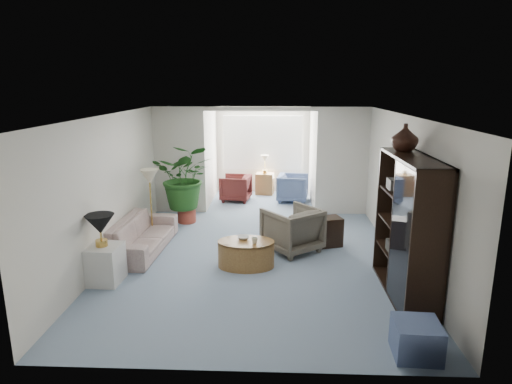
{
  "coord_description": "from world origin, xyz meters",
  "views": [
    {
      "loc": [
        0.32,
        -7.12,
        2.99
      ],
      "look_at": [
        0.0,
        0.6,
        1.1
      ],
      "focal_mm": 30.94,
      "sensor_mm": 36.0,
      "label": 1
    }
  ],
  "objects_px": {
    "entertainment_cabinet": "(408,228)",
    "coffee_cup": "(255,240)",
    "floor_lamp": "(149,176)",
    "cabinet_urn": "(405,138)",
    "coffee_bowl": "(243,238)",
    "plant_pot": "(187,215)",
    "coffee_table": "(246,254)",
    "sunroom_chair_maroon": "(236,188)",
    "sofa": "(142,235)",
    "table_lamp": "(100,224)",
    "side_table_dark": "(328,231)",
    "sunroom_chair_blue": "(293,188)",
    "end_table": "(103,264)",
    "ottoman": "(416,339)",
    "wingback_chair": "(292,229)",
    "framed_picture": "(408,167)",
    "sunroom_table": "(265,184)"
  },
  "relations": [
    {
      "from": "framed_picture",
      "to": "sofa",
      "type": "distance_m",
      "value": 4.8
    },
    {
      "from": "side_table_dark",
      "to": "entertainment_cabinet",
      "type": "distance_m",
      "value": 2.27
    },
    {
      "from": "floor_lamp",
      "to": "cabinet_urn",
      "type": "relative_size",
      "value": 0.89
    },
    {
      "from": "coffee_table",
      "to": "sunroom_chair_maroon",
      "type": "xyz_separation_m",
      "value": [
        -0.55,
        4.31,
        0.12
      ]
    },
    {
      "from": "coffee_table",
      "to": "sofa",
      "type": "bearing_deg",
      "value": 161.38
    },
    {
      "from": "floor_lamp",
      "to": "entertainment_cabinet",
      "type": "relative_size",
      "value": 0.18
    },
    {
      "from": "framed_picture",
      "to": "side_table_dark",
      "type": "distance_m",
      "value": 2.04
    },
    {
      "from": "table_lamp",
      "to": "coffee_table",
      "type": "relative_size",
      "value": 0.46
    },
    {
      "from": "floor_lamp",
      "to": "wingback_chair",
      "type": "height_order",
      "value": "floor_lamp"
    },
    {
      "from": "sofa",
      "to": "coffee_table",
      "type": "height_order",
      "value": "sofa"
    },
    {
      "from": "framed_picture",
      "to": "coffee_bowl",
      "type": "distance_m",
      "value": 2.91
    },
    {
      "from": "sofa",
      "to": "coffee_cup",
      "type": "xyz_separation_m",
      "value": [
        2.11,
        -0.76,
        0.2
      ]
    },
    {
      "from": "framed_picture",
      "to": "coffee_table",
      "type": "xyz_separation_m",
      "value": [
        -2.6,
        -0.09,
        -1.47
      ]
    },
    {
      "from": "table_lamp",
      "to": "coffee_bowl",
      "type": "height_order",
      "value": "table_lamp"
    },
    {
      "from": "end_table",
      "to": "wingback_chair",
      "type": "height_order",
      "value": "wingback_chair"
    },
    {
      "from": "wingback_chair",
      "to": "sunroom_chair_maroon",
      "type": "relative_size",
      "value": 1.2
    },
    {
      "from": "coffee_bowl",
      "to": "plant_pot",
      "type": "bearing_deg",
      "value": 121.66
    },
    {
      "from": "floor_lamp",
      "to": "wingback_chair",
      "type": "bearing_deg",
      "value": -12.28
    },
    {
      "from": "sunroom_chair_blue",
      "to": "sunroom_chair_maroon",
      "type": "height_order",
      "value": "sunroom_chair_blue"
    },
    {
      "from": "floor_lamp",
      "to": "sunroom_chair_blue",
      "type": "xyz_separation_m",
      "value": [
        2.92,
        2.94,
        -0.89
      ]
    },
    {
      "from": "floor_lamp",
      "to": "cabinet_urn",
      "type": "xyz_separation_m",
      "value": [
        4.33,
        -1.76,
        0.98
      ]
    },
    {
      "from": "cabinet_urn",
      "to": "plant_pot",
      "type": "distance_m",
      "value": 5.18
    },
    {
      "from": "table_lamp",
      "to": "entertainment_cabinet",
      "type": "height_order",
      "value": "entertainment_cabinet"
    },
    {
      "from": "coffee_bowl",
      "to": "sunroom_chair_blue",
      "type": "height_order",
      "value": "sunroom_chair_blue"
    },
    {
      "from": "floor_lamp",
      "to": "coffee_bowl",
      "type": "relative_size",
      "value": 1.72
    },
    {
      "from": "sofa",
      "to": "sunroom_chair_maroon",
      "type": "height_order",
      "value": "sunroom_chair_maroon"
    },
    {
      "from": "table_lamp",
      "to": "side_table_dark",
      "type": "xyz_separation_m",
      "value": [
        3.66,
        1.76,
        -0.66
      ]
    },
    {
      "from": "coffee_cup",
      "to": "sunroom_chair_blue",
      "type": "xyz_separation_m",
      "value": [
        0.8,
        4.41,
        -0.14
      ]
    },
    {
      "from": "sofa",
      "to": "sunroom_table",
      "type": "xyz_separation_m",
      "value": [
        2.17,
        4.4,
        -0.0
      ]
    },
    {
      "from": "table_lamp",
      "to": "ottoman",
      "type": "xyz_separation_m",
      "value": [
        4.24,
        -1.74,
        -0.74
      ]
    },
    {
      "from": "wingback_chair",
      "to": "sunroom_chair_maroon",
      "type": "distance_m",
      "value": 3.79
    },
    {
      "from": "end_table",
      "to": "ottoman",
      "type": "distance_m",
      "value": 4.58
    },
    {
      "from": "coffee_table",
      "to": "coffee_cup",
      "type": "bearing_deg",
      "value": -33.69
    },
    {
      "from": "sofa",
      "to": "sunroom_chair_maroon",
      "type": "relative_size",
      "value": 2.72
    },
    {
      "from": "coffee_bowl",
      "to": "side_table_dark",
      "type": "height_order",
      "value": "side_table_dark"
    },
    {
      "from": "plant_pot",
      "to": "table_lamp",
      "type": "bearing_deg",
      "value": -102.55
    },
    {
      "from": "coffee_cup",
      "to": "wingback_chair",
      "type": "bearing_deg",
      "value": 53.15
    },
    {
      "from": "wingback_chair",
      "to": "cabinet_urn",
      "type": "xyz_separation_m",
      "value": [
        1.57,
        -1.16,
        1.82
      ]
    },
    {
      "from": "floor_lamp",
      "to": "coffee_bowl",
      "type": "height_order",
      "value": "floor_lamp"
    },
    {
      "from": "entertainment_cabinet",
      "to": "coffee_cup",
      "type": "bearing_deg",
      "value": 160.33
    },
    {
      "from": "cabinet_urn",
      "to": "end_table",
      "type": "bearing_deg",
      "value": -176.24
    },
    {
      "from": "sofa",
      "to": "end_table",
      "type": "xyz_separation_m",
      "value": [
        -0.2,
        -1.35,
        -0.0
      ]
    },
    {
      "from": "side_table_dark",
      "to": "plant_pot",
      "type": "bearing_deg",
      "value": 155.73
    },
    {
      "from": "sofa",
      "to": "floor_lamp",
      "type": "relative_size",
      "value": 5.68
    },
    {
      "from": "coffee_bowl",
      "to": "wingback_chair",
      "type": "relative_size",
      "value": 0.23
    },
    {
      "from": "ottoman",
      "to": "sunroom_table",
      "type": "relative_size",
      "value": 0.86
    },
    {
      "from": "cabinet_urn",
      "to": "plant_pot",
      "type": "relative_size",
      "value": 1.01
    },
    {
      "from": "coffee_table",
      "to": "plant_pot",
      "type": "relative_size",
      "value": 2.37
    },
    {
      "from": "framed_picture",
      "to": "ottoman",
      "type": "height_order",
      "value": "framed_picture"
    },
    {
      "from": "framed_picture",
      "to": "entertainment_cabinet",
      "type": "relative_size",
      "value": 0.25
    }
  ]
}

